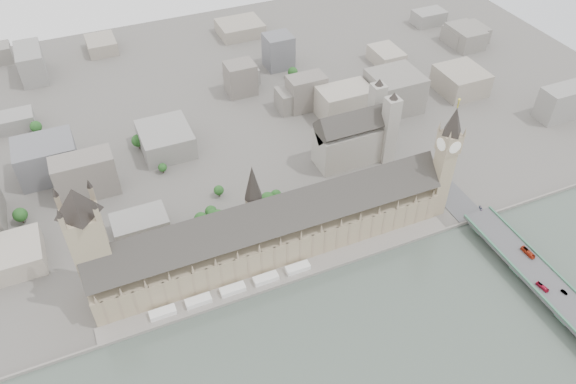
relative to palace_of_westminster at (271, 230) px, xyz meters
name	(u,v)px	position (x,y,z in m)	size (l,w,h in m)	color
ground	(281,269)	(0.00, -19.70, -22.71)	(900.00, 900.00, 0.00)	#595651
embankment_wall	(290,282)	(0.00, -34.70, -21.21)	(600.00, 1.50, 3.00)	gray
river_terrace	(285,275)	(0.00, -27.20, -21.71)	(270.00, 15.00, 2.00)	gray
terrace_tents	(233,289)	(-40.00, -26.70, -18.71)	(118.00, 7.00, 4.00)	white
palace_of_westminster	(271,230)	(0.00, 0.00, 0.00)	(265.00, 40.73, 55.44)	gray
elizabeth_tower	(446,155)	(138.00, -11.70, 35.38)	(17.00, 17.00, 107.50)	gray
victoria_tower	(89,242)	(-122.00, 6.30, 32.50)	(30.00, 30.00, 100.00)	gray
central_tower	(253,192)	(-10.00, 6.30, 35.21)	(13.00, 13.00, 48.00)	#9C8A6B
westminster_bridge	(540,282)	(162.00, -107.20, -17.58)	(25.00, 325.00, 10.25)	#474749
westminster_abbey	(355,136)	(110.92, 75.30, 2.38)	(68.00, 36.00, 64.00)	gray
city_skyline_inland	(188,86)	(0.00, 225.30, -3.71)	(720.00, 360.00, 38.00)	gray
park_trees	(241,213)	(-10.00, 40.30, -15.21)	(110.00, 30.00, 15.00)	#204E1C
red_bus_north	(542,287)	(155.11, -114.70, -11.12)	(2.24, 9.58, 2.67)	#B2142F
red_bus_south	(528,252)	(167.53, -85.76, -10.76)	(2.85, 12.17, 3.39)	#B12F16
car_silver	(564,292)	(166.13, -123.88, -11.66)	(1.69, 4.86, 1.60)	gray
car_approach	(481,208)	(166.46, -32.92, -11.76)	(1.96, 4.81, 1.40)	gray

